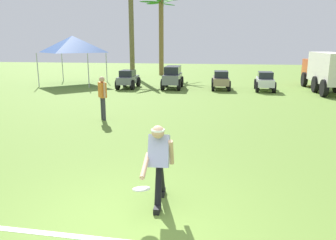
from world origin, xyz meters
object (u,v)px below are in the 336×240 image
Objects in this scene: parked_car_slot_b at (173,77)px; frisbee_in_flight at (141,189)px; parked_car_slot_d at (265,81)px; palm_tree_left_of_centre at (161,31)px; frisbee_thrower at (159,161)px; event_tent at (73,44)px; box_truck at (325,70)px; palm_tree_far_left at (131,23)px; parked_car_slot_c at (221,80)px; parked_car_slot_a at (128,79)px; teammate_near_sideline at (103,94)px.

frisbee_in_flight is at bearing -83.81° from parked_car_slot_b.
palm_tree_left_of_centre reaches higher than parked_car_slot_d.
palm_tree_left_of_centre is at bearing 99.79° from frisbee_thrower.
palm_tree_left_of_centre reaches higher than parked_car_slot_b.
frisbee_in_flight is 15.36m from parked_car_slot_b.
parked_car_slot_b is 0.69× the size of event_tent.
event_tent is at bearing 176.38° from box_truck.
palm_tree_far_left reaches higher than box_truck.
parked_car_slot_c is at bearing 85.33° from frisbee_in_flight.
parked_car_slot_d is at bearing 76.11° from frisbee_thrower.
event_tent reaches higher than frisbee_in_flight.
frisbee_thrower is 0.63m from frisbee_in_flight.
parked_car_slot_a is at bearing 106.30° from frisbee_in_flight.
teammate_near_sideline is 0.70× the size of parked_car_slot_c.
parked_car_slot_b is at bearing 81.58° from teammate_near_sideline.
parked_car_slot_d is 0.35× the size of palm_tree_left_of_centre.
parked_car_slot_d is (2.53, -0.20, 0.00)m from parked_car_slot_c.
parked_car_slot_a is at bearing -77.31° from palm_tree_far_left.
parked_car_slot_d is at bearing -4.59° from parked_car_slot_c.
box_truck is at bearing 41.63° from teammate_near_sideline.
frisbee_in_flight is 18.62m from event_tent.
frisbee_thrower is at bearing -94.15° from parked_car_slot_c.
frisbee_thrower reaches higher than parked_car_slot_a.
event_tent reaches higher than teammate_near_sideline.
frisbee_in_flight is at bearing -80.85° from palm_tree_left_of_centre.
parked_car_slot_d is (5.43, -0.20, -0.16)m from parked_car_slot_b.
palm_tree_far_left is (-3.00, 15.43, 3.30)m from teammate_near_sideline.
box_truck is 14.88m from palm_tree_far_left.
parked_car_slot_d is at bearing 0.63° from parked_car_slot_a.
event_tent is at bearing 173.27° from parked_car_slot_c.
palm_tree_far_left is 6.29m from event_tent.
parked_car_slot_d is (3.78, 15.08, 0.03)m from frisbee_in_flight.
parked_car_slot_c is at bearing -178.39° from box_truck.
frisbee_in_flight is at bearing -65.63° from teammate_near_sideline.
palm_tree_far_left is 2.73m from palm_tree_left_of_centre.
box_truck is 0.93× the size of palm_tree_left_of_centre.
frisbee_in_flight is 0.06× the size of box_truck.
parked_car_slot_c is at bearing -42.81° from palm_tree_far_left.
parked_car_slot_b reaches higher than parked_car_slot_d.
palm_tree_far_left is (-5.95, 21.95, 3.71)m from frisbee_in_flight.
teammate_near_sideline is 0.71× the size of parked_car_slot_a.
parked_car_slot_b is (-1.66, 15.27, 0.19)m from frisbee_in_flight.
box_truck reaches higher than parked_car_slot_d.
palm_tree_left_of_centre reaches higher than box_truck.
palm_tree_left_of_centre is at bearing 56.46° from event_tent.
box_truck reaches higher than frisbee_thrower.
event_tent is at bearing 160.68° from parked_car_slot_a.
box_truck reaches higher than parked_car_slot_b.
parked_car_slot_c is (1.25, 15.28, 0.03)m from frisbee_in_flight.
parked_car_slot_b is (1.30, 8.75, -0.22)m from teammate_near_sideline.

